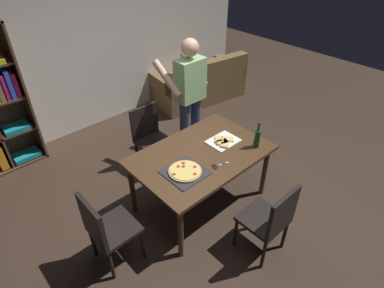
# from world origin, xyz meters

# --- Properties ---
(ground_plane) EXTENTS (12.00, 12.00, 0.00)m
(ground_plane) POSITION_xyz_m (0.00, 0.00, 0.00)
(ground_plane) COLOR #38281E
(back_wall) EXTENTS (6.40, 0.10, 2.80)m
(back_wall) POSITION_xyz_m (0.00, 2.60, 1.40)
(back_wall) COLOR silver
(back_wall) RESTS_ON ground_plane
(dining_table) EXTENTS (1.53, 1.01, 0.75)m
(dining_table) POSITION_xyz_m (0.00, 0.00, 0.68)
(dining_table) COLOR #4C331E
(dining_table) RESTS_ON ground_plane
(chair_near_camera) EXTENTS (0.42, 0.42, 0.90)m
(chair_near_camera) POSITION_xyz_m (-0.00, -0.99, 0.51)
(chair_near_camera) COLOR black
(chair_near_camera) RESTS_ON ground_plane
(chair_far_side) EXTENTS (0.42, 0.42, 0.90)m
(chair_far_side) POSITION_xyz_m (0.00, 0.99, 0.51)
(chair_far_side) COLOR black
(chair_far_side) RESTS_ON ground_plane
(chair_left_end) EXTENTS (0.42, 0.42, 0.90)m
(chair_left_end) POSITION_xyz_m (-1.25, 0.00, 0.51)
(chair_left_end) COLOR black
(chair_left_end) RESTS_ON ground_plane
(couch) EXTENTS (1.80, 1.08, 0.85)m
(couch) POSITION_xyz_m (1.89, 1.99, 0.30)
(couch) COLOR brown
(couch) RESTS_ON ground_plane
(person_serving_pizza) EXTENTS (0.55, 0.54, 1.75)m
(person_serving_pizza) POSITION_xyz_m (0.52, 0.77, 1.00)
(person_serving_pizza) COLOR #38476B
(person_serving_pizza) RESTS_ON ground_plane
(pepperoni_pizza_on_tray) EXTENTS (0.41, 0.41, 0.04)m
(pepperoni_pizza_on_tray) POSITION_xyz_m (-0.35, -0.12, 0.77)
(pepperoni_pizza_on_tray) COLOR #2D2D33
(pepperoni_pizza_on_tray) RESTS_ON dining_table
(pizza_slices_on_towel) EXTENTS (0.36, 0.29, 0.03)m
(pizza_slices_on_towel) POSITION_xyz_m (0.34, -0.02, 0.76)
(pizza_slices_on_towel) COLOR white
(pizza_slices_on_towel) RESTS_ON dining_table
(wine_bottle) EXTENTS (0.07, 0.07, 0.32)m
(wine_bottle) POSITION_xyz_m (0.56, -0.33, 0.87)
(wine_bottle) COLOR #194723
(wine_bottle) RESTS_ON dining_table
(kitchen_scissors) EXTENTS (0.20, 0.11, 0.01)m
(kitchen_scissors) POSITION_xyz_m (-0.02, -0.28, 0.76)
(kitchen_scissors) COLOR silver
(kitchen_scissors) RESTS_ON dining_table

